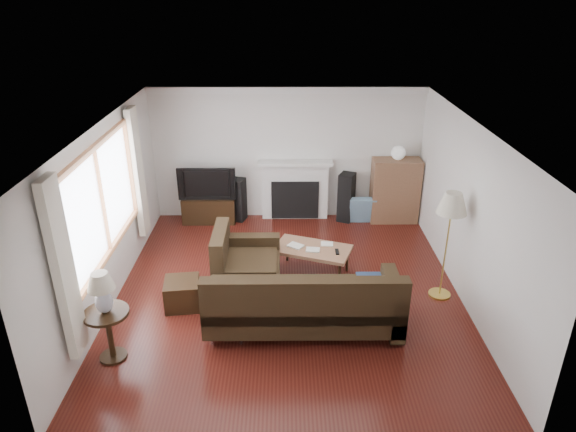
{
  "coord_description": "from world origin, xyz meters",
  "views": [
    {
      "loc": [
        -0.05,
        -6.44,
        4.19
      ],
      "look_at": [
        0.0,
        0.3,
        1.1
      ],
      "focal_mm": 32.0,
      "sensor_mm": 36.0,
      "label": 1
    }
  ],
  "objects_px": {
    "bookshelf": "(395,191)",
    "side_table": "(110,335)",
    "floor_lamp": "(446,246)",
    "coffee_table": "(312,260)",
    "tv_stand": "(209,209)",
    "sectional_sofa": "(303,298)"
  },
  "relations": [
    {
      "from": "bookshelf",
      "to": "side_table",
      "type": "xyz_separation_m",
      "value": [
        -4.18,
        -3.95,
        -0.27
      ]
    },
    {
      "from": "floor_lamp",
      "to": "side_table",
      "type": "distance_m",
      "value": 4.6
    },
    {
      "from": "coffee_table",
      "to": "side_table",
      "type": "height_order",
      "value": "side_table"
    },
    {
      "from": "tv_stand",
      "to": "coffee_table",
      "type": "height_order",
      "value": "tv_stand"
    },
    {
      "from": "sectional_sofa",
      "to": "side_table",
      "type": "bearing_deg",
      "value": -165.34
    },
    {
      "from": "tv_stand",
      "to": "bookshelf",
      "type": "distance_m",
      "value": 3.53
    },
    {
      "from": "sectional_sofa",
      "to": "coffee_table",
      "type": "xyz_separation_m",
      "value": [
        0.19,
        1.38,
        -0.22
      ]
    },
    {
      "from": "bookshelf",
      "to": "side_table",
      "type": "relative_size",
      "value": 1.82
    },
    {
      "from": "sectional_sofa",
      "to": "side_table",
      "type": "height_order",
      "value": "sectional_sofa"
    },
    {
      "from": "sectional_sofa",
      "to": "coffee_table",
      "type": "relative_size",
      "value": 2.39
    },
    {
      "from": "tv_stand",
      "to": "sectional_sofa",
      "type": "distance_m",
      "value": 3.73
    },
    {
      "from": "coffee_table",
      "to": "sectional_sofa",
      "type": "bearing_deg",
      "value": -77.77
    },
    {
      "from": "coffee_table",
      "to": "floor_lamp",
      "type": "bearing_deg",
      "value": 0.71
    },
    {
      "from": "coffee_table",
      "to": "floor_lamp",
      "type": "height_order",
      "value": "floor_lamp"
    },
    {
      "from": "tv_stand",
      "to": "floor_lamp",
      "type": "bearing_deg",
      "value": -35.05
    },
    {
      "from": "floor_lamp",
      "to": "side_table",
      "type": "xyz_separation_m",
      "value": [
        -4.37,
        -1.34,
        -0.48
      ]
    },
    {
      "from": "bookshelf",
      "to": "floor_lamp",
      "type": "relative_size",
      "value": 0.75
    },
    {
      "from": "coffee_table",
      "to": "side_table",
      "type": "distance_m",
      "value": 3.22
    },
    {
      "from": "tv_stand",
      "to": "side_table",
      "type": "bearing_deg",
      "value": -99.62
    },
    {
      "from": "sectional_sofa",
      "to": "floor_lamp",
      "type": "distance_m",
      "value": 2.19
    },
    {
      "from": "tv_stand",
      "to": "floor_lamp",
      "type": "relative_size",
      "value": 0.61
    },
    {
      "from": "side_table",
      "to": "bookshelf",
      "type": "bearing_deg",
      "value": 43.39
    }
  ]
}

